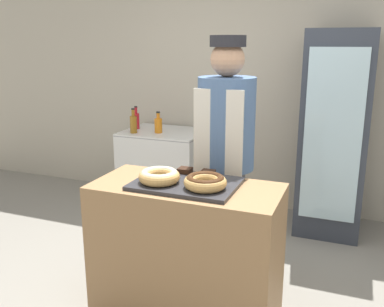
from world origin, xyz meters
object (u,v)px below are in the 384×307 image
(brownie_back_left, at_px, (185,170))
(chest_freezer, at_px, (165,168))
(baker_person, at_px, (225,158))
(serving_tray, at_px, (186,184))
(beverage_fridge, at_px, (334,135))
(donut_light_glaze, at_px, (159,176))
(brownie_back_right, at_px, (208,173))
(bottle_orange, at_px, (158,125))
(donut_chocolate_glaze, at_px, (205,181))
(bottle_amber, at_px, (133,124))
(bottle_red, at_px, (136,120))

(brownie_back_left, height_order, chest_freezer, brownie_back_left)
(baker_person, bearing_deg, brownie_back_left, -115.08)
(baker_person, relative_size, chest_freezer, 2.12)
(serving_tray, relative_size, brownie_back_left, 7.57)
(beverage_fridge, bearing_deg, donut_light_glaze, -117.00)
(brownie_back_right, bearing_deg, beverage_fridge, 66.18)
(brownie_back_right, height_order, bottle_orange, bottle_orange)
(serving_tray, bearing_deg, beverage_fridge, 66.12)
(donut_light_glaze, bearing_deg, donut_chocolate_glaze, 0.00)
(brownie_back_left, height_order, bottle_orange, bottle_orange)
(serving_tray, height_order, brownie_back_left, brownie_back_left)
(beverage_fridge, bearing_deg, chest_freezer, 179.78)
(brownie_back_left, bearing_deg, chest_freezer, 119.48)
(beverage_fridge, relative_size, bottle_orange, 8.37)
(baker_person, height_order, beverage_fridge, beverage_fridge)
(baker_person, xyz_separation_m, bottle_orange, (-1.07, 1.10, -0.03))
(bottle_amber, bearing_deg, bottle_red, 111.56)
(brownie_back_left, xyz_separation_m, bottle_amber, (-1.13, 1.35, -0.00))
(serving_tray, bearing_deg, donut_light_glaze, -155.74)
(beverage_fridge, bearing_deg, donut_chocolate_glaze, -108.92)
(brownie_back_left, bearing_deg, bottle_amber, 130.06)
(serving_tray, distance_m, brownie_back_right, 0.19)
(donut_light_glaze, distance_m, bottle_red, 2.14)
(baker_person, bearing_deg, donut_chocolate_glaze, -84.11)
(baker_person, height_order, bottle_orange, baker_person)
(beverage_fridge, height_order, bottle_red, beverage_fridge)
(chest_freezer, distance_m, bottle_orange, 0.51)
(donut_light_glaze, bearing_deg, bottle_red, 122.49)
(serving_tray, relative_size, chest_freezer, 0.75)
(serving_tray, xyz_separation_m, beverage_fridge, (0.76, 1.72, 0.03))
(chest_freezer, height_order, bottle_red, bottle_red)
(chest_freezer, xyz_separation_m, bottle_orange, (-0.02, -0.10, 0.50))
(brownie_back_left, xyz_separation_m, baker_person, (0.17, 0.36, 0.01))
(bottle_orange, bearing_deg, bottle_amber, -156.38)
(brownie_back_right, distance_m, bottle_orange, 1.80)
(baker_person, distance_m, bottle_orange, 1.53)
(donut_chocolate_glaze, distance_m, baker_person, 0.60)
(donut_light_glaze, relative_size, bottle_red, 1.04)
(serving_tray, height_order, brownie_back_right, brownie_back_right)
(baker_person, height_order, bottle_red, baker_person)
(brownie_back_right, bearing_deg, bottle_amber, 133.79)
(brownie_back_right, xyz_separation_m, bottle_amber, (-1.29, 1.35, -0.00))
(serving_tray, relative_size, donut_light_glaze, 2.49)
(donut_chocolate_glaze, height_order, bottle_red, bottle_red)
(serving_tray, relative_size, beverage_fridge, 0.34)
(serving_tray, bearing_deg, brownie_back_left, 114.42)
(serving_tray, xyz_separation_m, bottle_red, (-1.30, 1.74, 0.02))
(brownie_back_right, relative_size, baker_person, 0.05)
(chest_freezer, height_order, bottle_amber, bottle_amber)
(baker_person, height_order, bottle_amber, baker_person)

